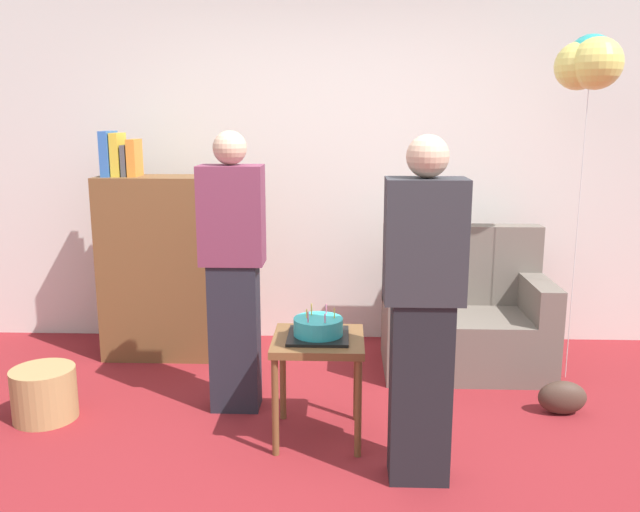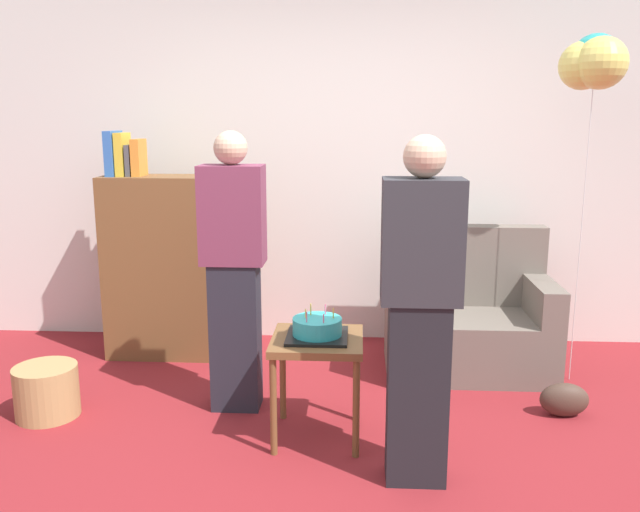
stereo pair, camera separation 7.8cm
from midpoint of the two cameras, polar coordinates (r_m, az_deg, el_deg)
name	(u,v)px [view 2 (the right image)]	position (r m, az deg, el deg)	size (l,w,h in m)	color
ground_plane	(326,467)	(3.45, 1.16, -17.69)	(8.00, 8.00, 0.00)	maroon
wall_back	(340,164)	(5.06, 2.15, 7.87)	(6.00, 0.10, 2.70)	silver
couch	(467,320)	(4.68, 12.99, -5.38)	(1.10, 0.70, 0.96)	#6B6056
bookshelf	(162,264)	(4.86, -12.95, -0.66)	(0.80, 0.36, 1.61)	brown
side_table	(317,353)	(3.55, 0.39, -8.29)	(0.48, 0.48, 0.56)	brown
birthday_cake	(317,328)	(3.51, 0.40, -6.24)	(0.32, 0.32, 0.17)	black
person_blowing_candles	(234,271)	(3.84, -6.83, -1.31)	(0.36, 0.22, 1.63)	#23232D
person_holding_cake	(420,312)	(3.07, 9.28, -4.75)	(0.36, 0.22, 1.63)	black
wicker_basket	(47,391)	(4.20, -21.93, -10.72)	(0.36, 0.36, 0.30)	#A88451
handbag	(564,400)	(4.18, 20.74, -11.47)	(0.28, 0.14, 0.20)	#473328
balloon_bunch	(594,62)	(4.53, 22.93, 15.06)	(0.38, 0.39, 2.20)	silver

